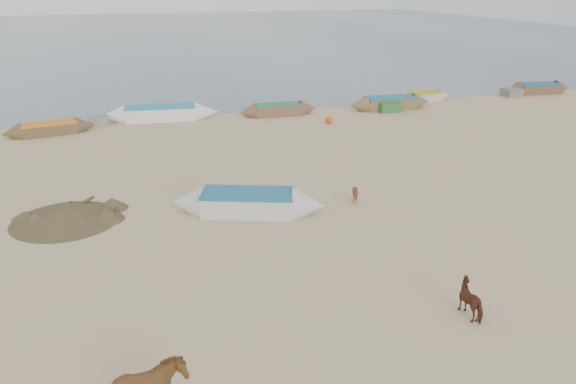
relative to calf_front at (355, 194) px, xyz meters
The scene contains 8 objects.
ground 5.40m from the calf_front, 123.89° to the right, with size 140.00×140.00×0.00m, color tan.
sea 77.59m from the calf_front, 92.22° to the left, with size 160.00×160.00×0.00m, color slate.
calf_front is the anchor object (origin of this frame).
calf_right 8.38m from the calf_front, 91.90° to the right, with size 0.95×0.81×0.96m, color #562A1B.
near_canoe 4.40m from the calf_front, behind, with size 5.95×1.45×0.89m, color beige, non-canonical shape.
debris_pile 11.22m from the calf_front, behind, with size 4.01×4.01×0.54m, color brown.
waterline_canoes 16.26m from the calf_front, 103.31° to the left, with size 59.51×4.35×0.95m.
beach_clutter 15.33m from the calf_front, 88.48° to the left, with size 45.52×4.65×0.64m.
Camera 1 is at (-5.97, -14.81, 8.53)m, focal length 35.00 mm.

